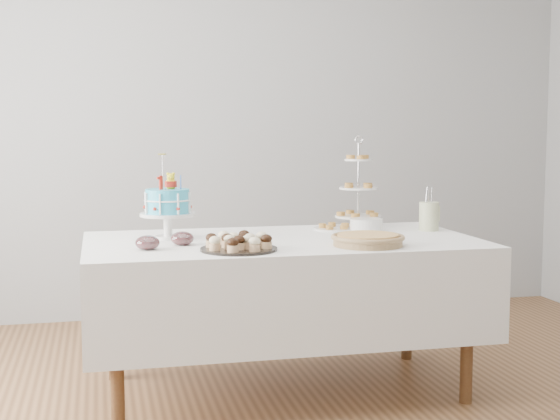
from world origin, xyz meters
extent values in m
plane|color=brown|center=(0.00, 0.00, 0.00)|extent=(5.00, 5.00, 0.00)
cube|color=#97999B|center=(0.00, 2.00, 1.35)|extent=(5.00, 0.04, 2.70)
cube|color=#97999B|center=(0.00, -2.00, 1.35)|extent=(5.00, 0.04, 2.70)
cube|color=silver|center=(0.00, 0.30, 0.55)|extent=(1.92, 1.02, 0.45)
cylinder|color=brown|center=(-0.82, -0.07, 0.34)|extent=(0.06, 0.06, 0.67)
cylinder|color=brown|center=(0.82, -0.07, 0.34)|extent=(0.06, 0.06, 0.67)
cylinder|color=brown|center=(-0.82, 0.67, 0.34)|extent=(0.06, 0.06, 0.67)
cylinder|color=brown|center=(0.82, 0.67, 0.34)|extent=(0.06, 0.06, 0.67)
cylinder|color=#32B2D9|center=(-0.55, 0.44, 0.96)|extent=(0.22, 0.22, 0.12)
torus|color=white|center=(-0.55, 0.44, 0.96)|extent=(0.23, 0.23, 0.01)
cube|color=red|center=(-0.58, 0.42, 1.05)|extent=(0.02, 0.02, 0.07)
cylinder|color=blue|center=(-0.48, 0.44, 1.05)|extent=(0.01, 0.01, 0.07)
cylinder|color=silver|center=(-0.57, 0.47, 1.10)|extent=(0.00, 0.00, 0.17)
cylinder|color=yellow|center=(-0.57, 0.47, 1.19)|extent=(0.04, 0.04, 0.01)
cylinder|color=black|center=(-0.27, 0.00, 0.78)|extent=(0.35, 0.35, 0.01)
ellipsoid|color=black|center=(-0.34, 0.00, 0.83)|extent=(0.05, 0.05, 0.04)
ellipsoid|color=beige|center=(-0.21, 0.00, 0.83)|extent=(0.05, 0.05, 0.04)
cylinder|color=#A17D57|center=(0.34, 0.00, 0.79)|extent=(0.32, 0.32, 0.04)
cylinder|color=#B28345|center=(0.34, 0.00, 0.81)|extent=(0.28, 0.28, 0.02)
torus|color=#A17D57|center=(0.34, 0.00, 0.81)|extent=(0.34, 0.34, 0.02)
cylinder|color=silver|center=(0.53, 0.70, 1.00)|extent=(0.01, 0.01, 0.46)
cylinder|color=white|center=(0.53, 0.70, 0.83)|extent=(0.26, 0.26, 0.01)
cylinder|color=white|center=(0.53, 0.70, 0.98)|extent=(0.21, 0.21, 0.01)
cylinder|color=white|center=(0.53, 0.70, 1.14)|extent=(0.16, 0.16, 0.01)
torus|color=silver|center=(0.53, 0.70, 1.25)|extent=(0.05, 0.01, 0.05)
cylinder|color=white|center=(0.50, 0.49, 0.80)|extent=(0.17, 0.17, 0.07)
cylinder|color=white|center=(0.35, 0.57, 0.78)|extent=(0.23, 0.23, 0.01)
ellipsoid|color=silver|center=(-0.50, 0.22, 0.80)|extent=(0.11, 0.11, 0.07)
cylinder|color=#55070B|center=(-0.50, 0.22, 0.80)|extent=(0.08, 0.08, 0.03)
ellipsoid|color=silver|center=(-0.67, 0.11, 0.80)|extent=(0.11, 0.11, 0.07)
cylinder|color=#55070B|center=(-0.67, 0.11, 0.80)|extent=(0.08, 0.08, 0.03)
cylinder|color=silver|center=(0.84, 0.44, 0.85)|extent=(0.10, 0.10, 0.15)
cylinder|color=silver|center=(0.89, 0.43, 0.86)|extent=(0.01, 0.01, 0.08)
camera|label=1|loc=(-0.88, -3.41, 1.32)|focal=50.00mm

